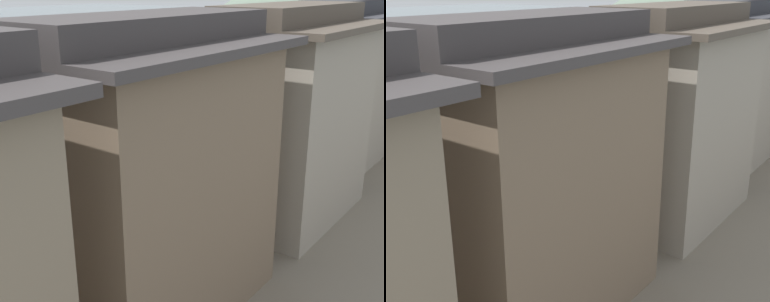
# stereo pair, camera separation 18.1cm
# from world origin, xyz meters

# --- Properties ---
(boat_moored_second) EXTENTS (1.63, 5.87, 0.83)m
(boat_moored_second) POSITION_xyz_m (4.45, 27.97, 0.28)
(boat_moored_second) COLOR brown
(boat_moored_second) RESTS_ON ground
(boat_moored_far) EXTENTS (1.44, 4.82, 0.50)m
(boat_moored_far) POSITION_xyz_m (5.03, 40.47, 0.16)
(boat_moored_far) COLOR #232326
(boat_moored_far) RESTS_ON ground
(boat_midriver_drifting) EXTENTS (1.19, 4.85, 0.53)m
(boat_midriver_drifting) POSITION_xyz_m (4.02, 49.78, 0.18)
(boat_midriver_drifting) COLOR brown
(boat_midriver_drifting) RESTS_ON ground
(boat_midriver_upstream) EXTENTS (1.35, 5.33, 0.53)m
(boat_midriver_upstream) POSITION_xyz_m (4.53, 21.49, 0.17)
(boat_midriver_upstream) COLOR #232326
(boat_midriver_upstream) RESTS_ON ground
(boat_upstream_distant) EXTENTS (1.92, 4.13, 0.71)m
(boat_upstream_distant) POSITION_xyz_m (4.54, 34.65, 0.26)
(boat_upstream_distant) COLOR #232326
(boat_upstream_distant) RESTS_ON ground
(house_waterfront_second) EXTENTS (5.86, 7.75, 8.74)m
(house_waterfront_second) POSITION_xyz_m (10.19, 8.88, 5.20)
(house_waterfront_second) COLOR #75604C
(house_waterfront_second) RESTS_ON riverbank_right
(house_waterfront_tall) EXTENTS (6.09, 7.67, 8.74)m
(house_waterfront_tall) POSITION_xyz_m (10.30, 17.26, 5.20)
(house_waterfront_tall) COLOR gray
(house_waterfront_tall) RESTS_ON riverbank_right
(house_waterfront_narrow) EXTENTS (5.19, 7.50, 8.74)m
(house_waterfront_narrow) POSITION_xyz_m (9.85, 24.93, 5.21)
(house_waterfront_narrow) COLOR gray
(house_waterfront_narrow) RESTS_ON riverbank_right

